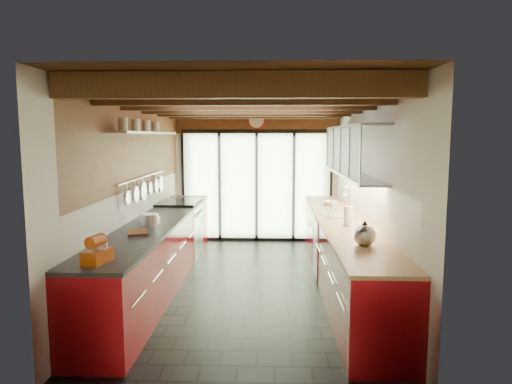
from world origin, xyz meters
TOP-DOWN VIEW (x-y plane):
  - ground at (0.00, 0.00)m, footprint 5.50×5.50m
  - room_shell at (0.00, 0.00)m, footprint 5.50×5.50m
  - ceiling_beams at (-0.00, 0.38)m, footprint 3.14×5.06m
  - glass_door at (0.00, 2.69)m, footprint 2.95×0.10m
  - left_counter at (-1.28, 0.00)m, footprint 0.68×5.00m
  - range_stove at (-1.28, 1.45)m, footprint 0.66×0.90m
  - right_counter at (1.27, 0.00)m, footprint 0.68×5.00m
  - sink_assembly at (1.29, 0.40)m, footprint 0.45×0.52m
  - upper_cabinets_right at (1.43, 0.30)m, footprint 0.34×3.00m
  - left_wall_fixtures at (-1.47, 0.25)m, footprint 0.28×2.60m
  - stand_mixer at (-1.27, -2.18)m, footprint 0.22×0.32m
  - pot_large at (-1.27, -0.46)m, footprint 0.28×0.28m
  - pot_small at (-1.27, -0.38)m, footprint 0.29×0.29m
  - cutting_board at (-1.27, -0.96)m, footprint 0.31×0.37m
  - kettle at (1.27, -1.44)m, footprint 0.31×0.33m
  - paper_towel at (1.27, -0.39)m, footprint 0.14×0.14m
  - soap_bottle at (1.27, 0.99)m, footprint 0.09×0.09m
  - bowl at (1.27, 1.40)m, footprint 0.30×0.30m

SIDE VIEW (x-z plane):
  - ground at x=0.00m, z-range 0.00..0.00m
  - right_counter at x=1.27m, z-range 0.00..0.92m
  - left_counter at x=-1.28m, z-range 0.00..0.92m
  - range_stove at x=-1.28m, z-range -0.01..0.96m
  - cutting_board at x=-1.27m, z-range 0.92..0.95m
  - bowl at x=1.27m, z-range 0.92..0.98m
  - sink_assembly at x=1.29m, z-range 0.75..1.17m
  - pot_small at x=-1.27m, z-range 0.92..1.01m
  - pot_large at x=-1.27m, z-range 0.92..1.07m
  - soap_bottle at x=1.27m, z-range 0.92..1.08m
  - stand_mixer at x=-1.27m, z-range 0.89..1.15m
  - kettle at x=1.27m, z-range 0.90..1.18m
  - paper_towel at x=1.27m, z-range 0.90..1.19m
  - room_shell at x=0.00m, z-range -1.10..4.40m
  - glass_door at x=0.00m, z-range 0.21..3.11m
  - left_wall_fixtures at x=-1.47m, z-range 1.32..2.28m
  - upper_cabinets_right at x=1.43m, z-range 0.35..3.35m
  - ceiling_beams at x=0.00m, z-range 0.01..4.91m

